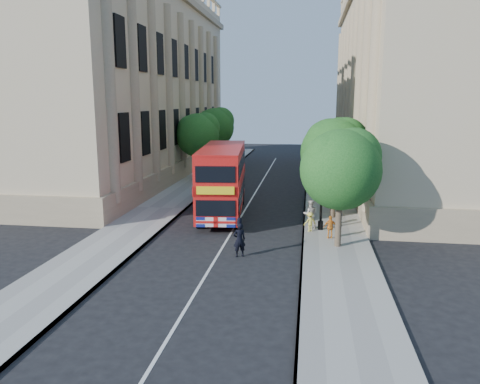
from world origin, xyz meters
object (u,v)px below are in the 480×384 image
at_px(woman_pedestrian, 310,214).
at_px(police_constable, 239,240).
at_px(double_decker_bus, 223,178).
at_px(box_van, 220,177).
at_px(lamp_post, 322,188).

bearing_deg(woman_pedestrian, police_constable, 48.34).
bearing_deg(woman_pedestrian, double_decker_bus, -35.86).
height_order(box_van, woman_pedestrian, box_van).
relative_size(double_decker_bus, box_van, 1.99).
relative_size(double_decker_bus, police_constable, 5.79).
bearing_deg(double_decker_bus, police_constable, -79.82).
height_order(double_decker_bus, police_constable, double_decker_bus).
xyz_separation_m(lamp_post, woman_pedestrian, (-0.60, 0.25, -1.57)).
distance_m(double_decker_bus, woman_pedestrian, 6.49).
bearing_deg(lamp_post, box_van, 127.63).
xyz_separation_m(double_decker_bus, box_van, (-1.48, 6.94, -1.08)).
bearing_deg(police_constable, woman_pedestrian, -147.37).
xyz_separation_m(police_constable, woman_pedestrian, (3.34, 5.25, 0.10)).
distance_m(double_decker_bus, box_van, 7.18).
relative_size(double_decker_bus, woman_pedestrian, 5.90).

